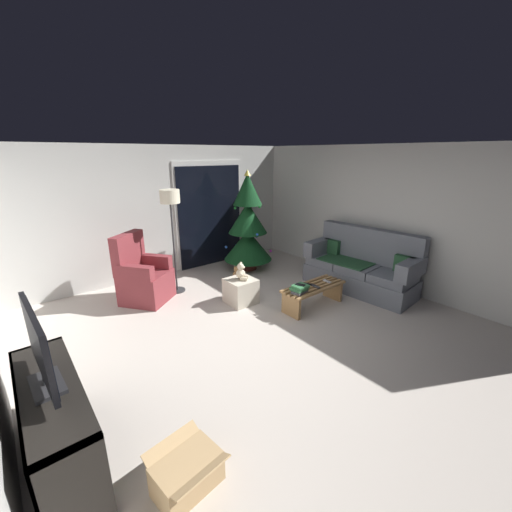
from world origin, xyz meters
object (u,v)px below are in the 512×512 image
Objects in this scene: media_shelf at (54,434)px; teddy_bear_honey_by_tree at (237,274)px; coffee_table at (313,292)px; ottoman at (241,291)px; remote_silver at (327,281)px; remote_graphite at (316,286)px; armchair at (143,278)px; christmas_tree at (248,227)px; cardboard_box_open_near_shelf at (187,473)px; teddy_bear_cream at (241,272)px; cell_phone at (300,285)px; floor_lamp at (171,207)px; remote_black at (308,284)px; television at (39,349)px; book_stack at (300,289)px; couch at (361,268)px.

teddy_bear_honey_by_tree is (3.36, 2.33, -0.22)m from media_shelf.
coffee_table is 2.50× the size of ottoman.
remote_silver and remote_graphite have the same top height.
ottoman is (1.19, -1.08, -0.20)m from armchair.
christmas_tree reaches higher than armchair.
teddy_bear_cream is at bearing 46.17° from cardboard_box_open_near_shelf.
christmas_tree reaches higher than remote_graphite.
ottoman is (-0.45, 0.88, -0.28)m from cell_phone.
floor_lamp reaches higher than cardboard_box_open_near_shelf.
teddy_bear_cream is at bearing -73.11° from remote_black.
television is at bearing 129.55° from cardboard_box_open_near_shelf.
ottoman is (-1.08, 0.88, -0.17)m from remote_silver.
cell_phone is at bearing -62.71° from ottoman.
book_stack is 0.06m from cell_phone.
remote_graphite is (-0.30, -0.03, 0.00)m from remote_silver.
floor_lamp is 2.12× the size of television.
ottoman reaches higher than coffee_table.
floor_lamp reaches higher than armchair.
remote_black is 1.64m from teddy_bear_honey_by_tree.
television is (-3.58, -0.53, 0.67)m from remote_graphite.
armchair is (-1.97, 1.99, 0.03)m from remote_graphite.
floor_lamp is at bearing 0.65° from armchair.
cardboard_box_open_near_shelf is at bearing -133.00° from christmas_tree.
book_stack is 0.51× the size of cardboard_box_open_near_shelf.
floor_lamp reaches higher than ottoman.
cardboard_box_open_near_shelf is at bearing -50.45° from television.
coffee_table is at bearing 9.35° from television.
television is (-3.60, -0.59, 0.80)m from coffee_table.
floor_lamp is (-1.69, 1.97, 1.13)m from remote_silver.
coffee_table is 3.25m from cardboard_box_open_near_shelf.
armchair is at bearing 148.45° from couch.
remote_black and remote_graphite have the same top height.
television is at bearing -122.55° from armchair.
remote_black is 0.14× the size of armchair.
teddy_bear_cream is at bearing -46.58° from ottoman.
cell_phone is (-0.32, 0.03, 0.11)m from remote_graphite.
couch is 1.23m from coffee_table.
christmas_tree is 2.43× the size of television.
coffee_table is at bearing -46.58° from ottoman.
teddy_bear_honey_by_tree is at bearing -8.03° from armchair.
teddy_bear_honey_by_tree is at bearing 102.78° from remote_graphite.
cell_phone is at bearing -61.64° from floor_lamp.
remote_black is 1.00× the size of remote_graphite.
remote_silver is (0.28, -0.04, 0.13)m from coffee_table.
television reaches higher than couch.
remote_black is at bearing 27.10° from cardboard_box_open_near_shelf.
floor_lamp is 1.27× the size of media_shelf.
couch reaches higher than ottoman.
floor_lamp is (-1.41, 1.93, 1.26)m from coffee_table.
ottoman is (-0.44, 0.88, -0.22)m from book_stack.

